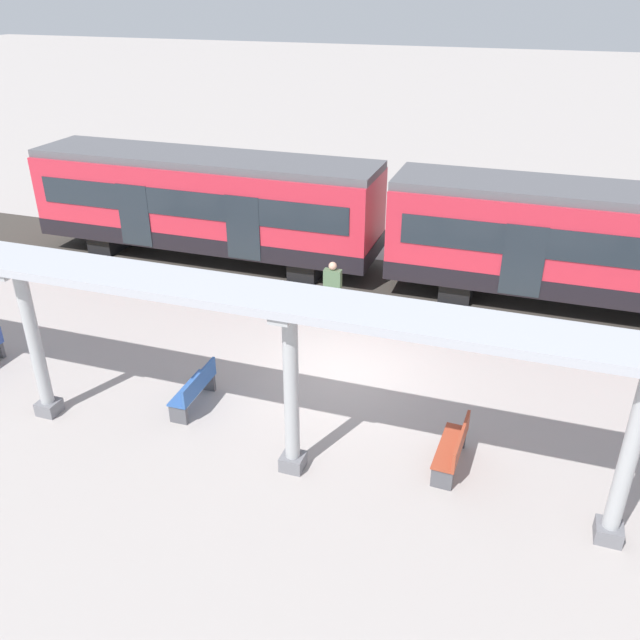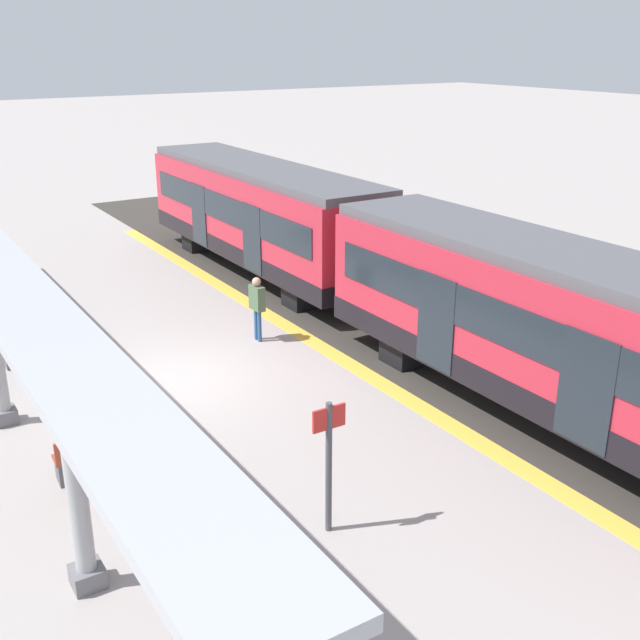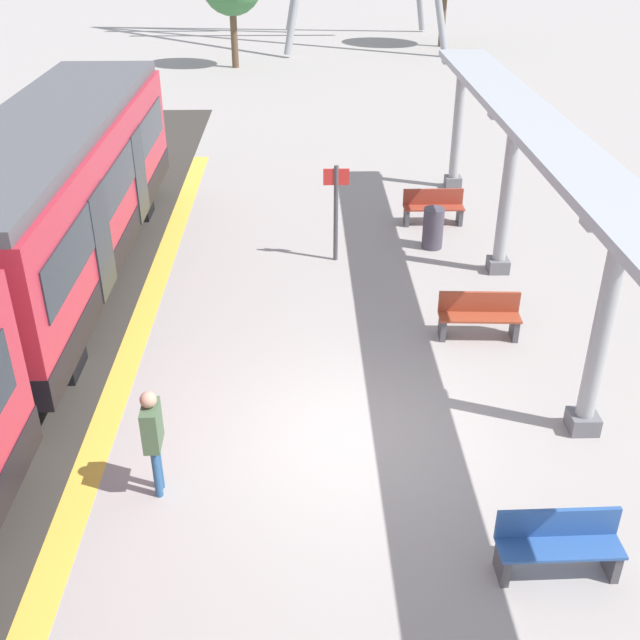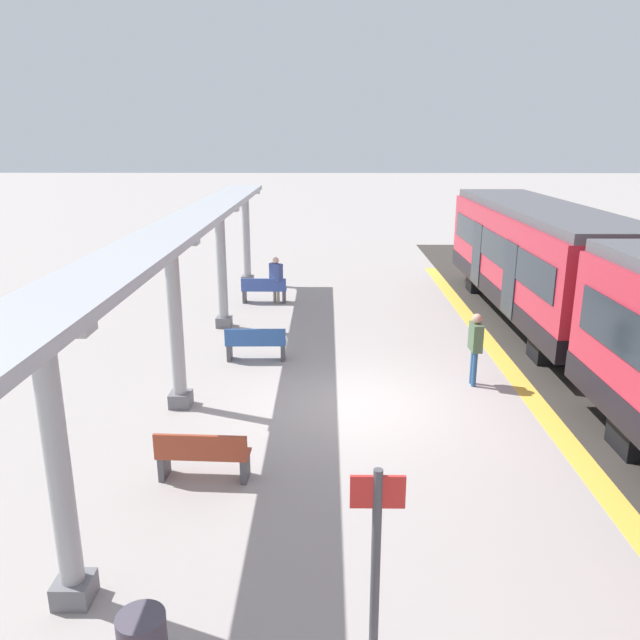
{
  "view_description": "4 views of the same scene",
  "coord_description": "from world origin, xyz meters",
  "px_view_note": "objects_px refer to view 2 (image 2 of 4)",
  "views": [
    {
      "loc": [
        12.88,
        3.76,
        8.39
      ],
      "look_at": [
        -0.21,
        -0.67,
        1.22
      ],
      "focal_mm": 36.87,
      "sensor_mm": 36.0,
      "label": 1
    },
    {
      "loc": [
        5.49,
        14.82,
        7.2
      ],
      "look_at": [
        -1.83,
        3.19,
        2.09
      ],
      "focal_mm": 42.7,
      "sensor_mm": 36.0,
      "label": 2
    },
    {
      "loc": [
        -0.7,
        -9.27,
        7.27
      ],
      "look_at": [
        -0.43,
        0.71,
        1.66
      ],
      "focal_mm": 42.66,
      "sensor_mm": 36.0,
      "label": 3
    },
    {
      "loc": [
        0.59,
        11.98,
        5.37
      ],
      "look_at": [
        0.73,
        -1.31,
        1.47
      ],
      "focal_mm": 35.0,
      "sensor_mm": 36.0,
      "label": 4
    }
  ],
  "objects_px": {
    "passenger_waiting_near_edge": "(257,301)",
    "bench_mid_platform": "(99,452)",
    "canopy_pillar_fourth": "(75,475)",
    "train_near_carriage": "(261,217)",
    "train_far_carriage": "(552,333)",
    "platform_info_sign": "(329,455)",
    "trash_bin": "(208,579)",
    "bench_near_end": "(36,345)"
  },
  "relations": [
    {
      "from": "bench_near_end",
      "to": "bench_mid_platform",
      "type": "bearing_deg",
      "value": 87.64
    },
    {
      "from": "passenger_waiting_near_edge",
      "to": "train_far_carriage",
      "type": "bearing_deg",
      "value": 113.57
    },
    {
      "from": "passenger_waiting_near_edge",
      "to": "bench_near_end",
      "type": "bearing_deg",
      "value": -16.88
    },
    {
      "from": "bench_mid_platform",
      "to": "trash_bin",
      "type": "bearing_deg",
      "value": 92.99
    },
    {
      "from": "passenger_waiting_near_edge",
      "to": "train_near_carriage",
      "type": "bearing_deg",
      "value": -119.05
    },
    {
      "from": "train_far_carriage",
      "to": "bench_near_end",
      "type": "bearing_deg",
      "value": -45.98
    },
    {
      "from": "train_far_carriage",
      "to": "platform_info_sign",
      "type": "distance_m",
      "value": 5.81
    },
    {
      "from": "bench_mid_platform",
      "to": "canopy_pillar_fourth",
      "type": "bearing_deg",
      "value": 69.56
    },
    {
      "from": "train_near_carriage",
      "to": "trash_bin",
      "type": "bearing_deg",
      "value": 59.34
    },
    {
      "from": "train_near_carriage",
      "to": "train_far_carriage",
      "type": "bearing_deg",
      "value": 90.0
    },
    {
      "from": "bench_near_end",
      "to": "trash_bin",
      "type": "relative_size",
      "value": 1.56
    },
    {
      "from": "train_near_carriage",
      "to": "platform_info_sign",
      "type": "xyz_separation_m",
      "value": [
        5.72,
        12.91,
        -0.5
      ]
    },
    {
      "from": "bench_mid_platform",
      "to": "trash_bin",
      "type": "relative_size",
      "value": 1.58
    },
    {
      "from": "train_near_carriage",
      "to": "train_far_carriage",
      "type": "distance_m",
      "value": 12.04
    },
    {
      "from": "train_near_carriage",
      "to": "trash_bin",
      "type": "xyz_separation_m",
      "value": [
        8.02,
        13.53,
        -1.34
      ]
    },
    {
      "from": "platform_info_sign",
      "to": "passenger_waiting_near_edge",
      "type": "relative_size",
      "value": 1.32
    },
    {
      "from": "train_near_carriage",
      "to": "bench_mid_platform",
      "type": "relative_size",
      "value": 7.54
    },
    {
      "from": "train_near_carriage",
      "to": "platform_info_sign",
      "type": "relative_size",
      "value": 5.21
    },
    {
      "from": "train_far_carriage",
      "to": "canopy_pillar_fourth",
      "type": "distance_m",
      "value": 9.27
    },
    {
      "from": "train_far_carriage",
      "to": "passenger_waiting_near_edge",
      "type": "xyz_separation_m",
      "value": [
        2.94,
        -6.75,
        -0.78
      ]
    },
    {
      "from": "bench_mid_platform",
      "to": "passenger_waiting_near_edge",
      "type": "bearing_deg",
      "value": -142.01
    },
    {
      "from": "train_near_carriage",
      "to": "bench_near_end",
      "type": "distance_m",
      "value": 8.95
    },
    {
      "from": "passenger_waiting_near_edge",
      "to": "bench_mid_platform",
      "type": "bearing_deg",
      "value": 37.99
    },
    {
      "from": "train_near_carriage",
      "to": "train_far_carriage",
      "type": "height_order",
      "value": "same"
    },
    {
      "from": "canopy_pillar_fourth",
      "to": "bench_near_end",
      "type": "height_order",
      "value": "canopy_pillar_fourth"
    },
    {
      "from": "bench_near_end",
      "to": "train_far_carriage",
      "type": "bearing_deg",
      "value": 134.02
    },
    {
      "from": "bench_near_end",
      "to": "platform_info_sign",
      "type": "bearing_deg",
      "value": 103.99
    },
    {
      "from": "train_far_carriage",
      "to": "canopy_pillar_fourth",
      "type": "relative_size",
      "value": 3.27
    },
    {
      "from": "train_near_carriage",
      "to": "platform_info_sign",
      "type": "distance_m",
      "value": 14.13
    },
    {
      "from": "bench_near_end",
      "to": "passenger_waiting_near_edge",
      "type": "bearing_deg",
      "value": 163.12
    },
    {
      "from": "bench_near_end",
      "to": "platform_info_sign",
      "type": "distance_m",
      "value": 9.46
    },
    {
      "from": "canopy_pillar_fourth",
      "to": "trash_bin",
      "type": "xyz_separation_m",
      "value": [
        -1.24,
        1.33,
        -1.3
      ]
    },
    {
      "from": "canopy_pillar_fourth",
      "to": "passenger_waiting_near_edge",
      "type": "xyz_separation_m",
      "value": [
        -6.32,
        -6.9,
        -0.74
      ]
    },
    {
      "from": "train_far_carriage",
      "to": "bench_mid_platform",
      "type": "xyz_separation_m",
      "value": [
        8.23,
        -2.61,
        -1.38
      ]
    },
    {
      "from": "train_near_carriage",
      "to": "trash_bin",
      "type": "relative_size",
      "value": 11.89
    },
    {
      "from": "train_near_carriage",
      "to": "bench_mid_platform",
      "type": "xyz_separation_m",
      "value": [
        8.23,
        9.43,
        -1.38
      ]
    },
    {
      "from": "bench_near_end",
      "to": "canopy_pillar_fourth",
      "type": "bearing_deg",
      "value": 81.48
    },
    {
      "from": "canopy_pillar_fourth",
      "to": "bench_mid_platform",
      "type": "relative_size",
      "value": 2.3
    },
    {
      "from": "canopy_pillar_fourth",
      "to": "bench_mid_platform",
      "type": "xyz_separation_m",
      "value": [
        -1.03,
        -2.76,
        -1.33
      ]
    },
    {
      "from": "train_far_carriage",
      "to": "passenger_waiting_near_edge",
      "type": "relative_size",
      "value": 6.88
    },
    {
      "from": "train_far_carriage",
      "to": "canopy_pillar_fourth",
      "type": "height_order",
      "value": "canopy_pillar_fourth"
    },
    {
      "from": "canopy_pillar_fourth",
      "to": "trash_bin",
      "type": "bearing_deg",
      "value": 133.02
    }
  ]
}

